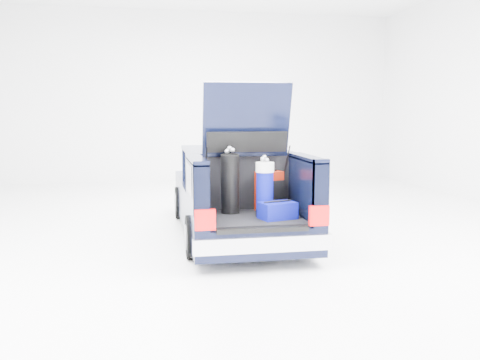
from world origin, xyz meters
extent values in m
plane|color=white|center=(0.00, 0.00, 0.00)|extent=(14.00, 14.00, 0.00)
cube|color=black|center=(0.00, 0.65, 0.50)|extent=(1.75, 3.00, 0.70)
cube|color=black|center=(0.00, 2.22, 0.40)|extent=(1.70, 0.30, 0.50)
cube|color=silver|center=(0.00, 2.36, 0.33)|extent=(1.72, 0.10, 0.22)
cube|color=black|center=(0.00, 0.15, 1.12)|extent=(1.55, 1.95, 0.54)
cube|color=black|center=(0.00, 0.15, 1.41)|extent=(1.62, 2.05, 0.06)
cube|color=black|center=(0.00, -1.50, 0.35)|extent=(1.75, 1.30, 0.40)
cube|color=black|center=(0.00, -1.48, 0.57)|extent=(1.32, 1.18, 0.05)
cube|color=black|center=(-0.78, -1.50, 0.97)|extent=(0.20, 1.30, 0.85)
cube|color=black|center=(0.78, -1.50, 0.97)|extent=(0.20, 1.30, 0.85)
cube|color=black|center=(-0.78, -1.50, 1.41)|extent=(0.20, 1.30, 0.06)
cube|color=black|center=(0.78, -1.50, 1.41)|extent=(0.20, 1.30, 0.06)
cube|color=black|center=(0.00, -0.88, 0.97)|extent=(1.36, 0.08, 0.84)
cube|color=silver|center=(0.00, -2.18, 0.38)|extent=(1.80, 0.12, 0.20)
cube|color=red|center=(-0.74, -2.15, 0.72)|extent=(0.26, 0.07, 0.26)
cube|color=red|center=(0.74, -2.15, 0.72)|extent=(0.26, 0.07, 0.26)
cube|color=black|center=(0.00, -2.15, 0.56)|extent=(1.20, 0.06, 0.06)
cube|color=black|center=(0.00, -1.05, 1.96)|extent=(1.28, 0.33, 1.03)
cube|color=black|center=(0.00, -1.01, 2.10)|extent=(0.95, 0.17, 0.54)
cylinder|color=black|center=(-0.82, 1.45, 0.31)|extent=(0.20, 0.62, 0.62)
cylinder|color=slate|center=(-0.82, 1.45, 0.31)|extent=(0.23, 0.36, 0.36)
cylinder|color=black|center=(0.82, 1.45, 0.31)|extent=(0.20, 0.62, 0.62)
cylinder|color=slate|center=(0.82, 1.45, 0.31)|extent=(0.23, 0.36, 0.36)
cylinder|color=black|center=(-0.82, -1.35, 0.31)|extent=(0.20, 0.62, 0.62)
cylinder|color=slate|center=(-0.82, -1.35, 0.31)|extent=(0.23, 0.36, 0.36)
cylinder|color=black|center=(0.82, -1.35, 0.31)|extent=(0.20, 0.62, 0.62)
cylinder|color=slate|center=(0.82, -1.35, 0.31)|extent=(0.23, 0.36, 0.36)
cube|color=#650F03|center=(0.33, -1.08, 0.89)|extent=(0.43, 0.34, 0.58)
cube|color=black|center=(0.33, -1.08, 1.20)|extent=(0.24, 0.13, 0.03)
cube|color=black|center=(0.33, -1.19, 0.83)|extent=(0.37, 0.15, 0.44)
cylinder|color=black|center=(-0.27, -1.20, 1.03)|extent=(0.33, 0.38, 0.87)
cube|color=white|center=(-0.27, -1.09, 1.06)|extent=(0.10, 0.04, 0.30)
sphere|color=#99999E|center=(-0.31, -1.18, 1.49)|extent=(0.07, 0.07, 0.07)
sphere|color=#99999E|center=(-0.24, -1.23, 1.51)|extent=(0.07, 0.07, 0.07)
cylinder|color=black|center=(0.18, -1.48, 0.65)|extent=(0.34, 0.34, 0.10)
cylinder|color=#04076F|center=(0.18, -1.48, 0.96)|extent=(0.31, 0.31, 0.54)
cylinder|color=white|center=(0.18, -1.48, 1.29)|extent=(0.34, 0.34, 0.14)
sphere|color=#99999E|center=(0.20, -1.46, 1.39)|extent=(0.06, 0.06, 0.06)
sphere|color=#99999E|center=(0.18, -1.44, 1.43)|extent=(0.06, 0.06, 0.06)
cube|color=#04076F|center=(0.31, -1.69, 0.71)|extent=(0.54, 0.43, 0.23)
cylinder|color=black|center=(0.31, -1.69, 0.84)|extent=(0.41, 0.13, 0.02)
camera|label=1|loc=(-1.41, -8.30, 2.04)|focal=38.00mm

